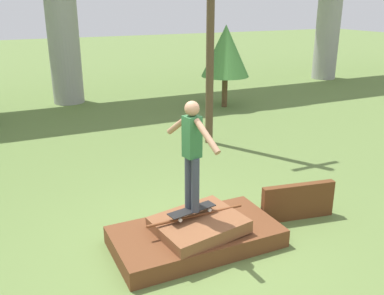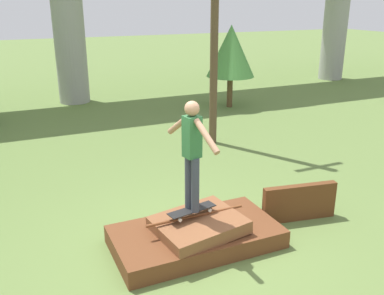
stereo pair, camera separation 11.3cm
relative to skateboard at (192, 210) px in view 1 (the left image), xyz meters
name	(u,v)px [view 1 (the left image)]	position (x,y,z in m)	size (l,w,h in m)	color
ground_plane	(196,245)	(0.05, -0.02, -0.60)	(80.00, 80.00, 0.00)	olive
scrap_pile	(196,234)	(0.06, -0.04, -0.41)	(2.55, 1.35, 0.53)	brown
scrap_plank_loose	(298,202)	(2.01, -0.01, -0.28)	(1.33, 0.35, 0.64)	#5B3319
skateboard	(192,210)	(0.00, 0.00, 0.00)	(0.80, 0.34, 0.09)	black
skater	(192,148)	(0.00, 0.00, 0.99)	(0.31, 1.23, 1.67)	#383D4C
tree_behind_right	(226,51)	(4.94, 7.75, 1.34)	(1.66, 1.66, 2.83)	brown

